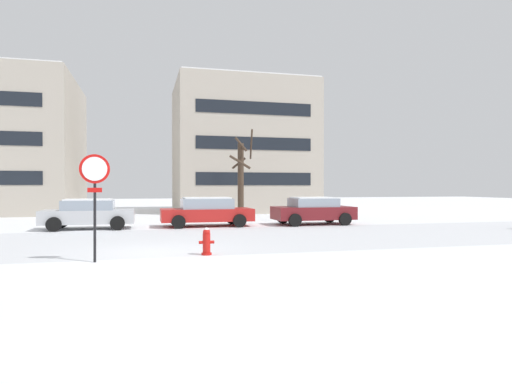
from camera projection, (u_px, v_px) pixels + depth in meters
name	position (u px, v px, depth m)	size (l,w,h in m)	color
ground_plane	(154.00, 253.00, 12.99)	(120.00, 120.00, 0.00)	white
road_surface	(152.00, 241.00, 15.92)	(80.00, 8.05, 0.00)	silver
stop_sign	(95.00, 186.00, 11.42)	(0.76, 0.18, 2.80)	black
fire_hydrant	(207.00, 241.00, 12.61)	(0.44, 0.30, 0.79)	red
parked_car_silver	(89.00, 214.00, 20.25)	(4.06, 2.02, 1.39)	silver
parked_car_red	(207.00, 211.00, 21.67)	(4.46, 2.11, 1.43)	red
parked_car_maroon	(313.00, 210.00, 22.73)	(4.10, 2.16, 1.41)	maroon
tree_far_mid	(241.00, 178.00, 26.43)	(1.59, 1.40, 5.35)	#423326
building_far_right	(242.00, 148.00, 35.37)	(10.47, 8.88, 10.12)	#B2A899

